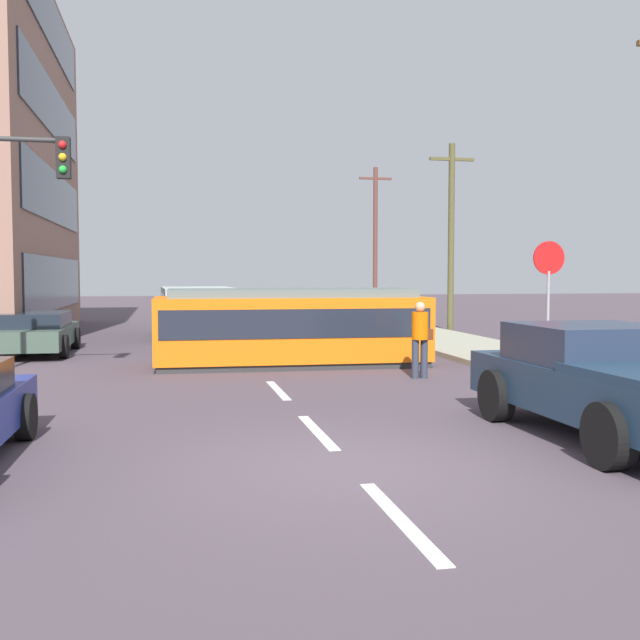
{
  "coord_description": "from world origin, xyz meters",
  "views": [
    {
      "loc": [
        -2.1,
        -8.68,
        2.29
      ],
      "look_at": [
        1.31,
        8.36,
        1.22
      ],
      "focal_mm": 42.86,
      "sensor_mm": 36.0,
      "label": 1
    }
  ],
  "objects_px": {
    "utility_pole_mid": "(451,234)",
    "utility_pole_far": "(375,238)",
    "stop_sign": "(549,277)",
    "traffic_light_mast": "(0,208)",
    "pedestrian_crossing": "(420,335)",
    "streetcar_tram": "(291,326)",
    "city_bus": "(198,308)",
    "parked_sedan_mid": "(35,332)",
    "pickup_truck_parked": "(610,381)"
  },
  "relations": [
    {
      "from": "pedestrian_crossing",
      "to": "city_bus",
      "type": "bearing_deg",
      "value": 109.64
    },
    {
      "from": "city_bus",
      "to": "traffic_light_mast",
      "type": "relative_size",
      "value": 1.05
    },
    {
      "from": "city_bus",
      "to": "traffic_light_mast",
      "type": "distance_m",
      "value": 12.43
    },
    {
      "from": "traffic_light_mast",
      "to": "utility_pole_mid",
      "type": "xyz_separation_m",
      "value": [
        14.21,
        11.83,
        0.23
      ]
    },
    {
      "from": "streetcar_tram",
      "to": "traffic_light_mast",
      "type": "xyz_separation_m",
      "value": [
        -6.32,
        -2.21,
        2.62
      ]
    },
    {
      "from": "traffic_light_mast",
      "to": "utility_pole_mid",
      "type": "distance_m",
      "value": 18.49
    },
    {
      "from": "city_bus",
      "to": "utility_pole_mid",
      "type": "height_order",
      "value": "utility_pole_mid"
    },
    {
      "from": "streetcar_tram",
      "to": "pedestrian_crossing",
      "type": "xyz_separation_m",
      "value": [
        2.38,
        -2.92,
        -0.04
      ]
    },
    {
      "from": "parked_sedan_mid",
      "to": "utility_pole_far",
      "type": "relative_size",
      "value": 0.57
    },
    {
      "from": "utility_pole_far",
      "to": "pickup_truck_parked",
      "type": "bearing_deg",
      "value": -99.47
    },
    {
      "from": "city_bus",
      "to": "parked_sedan_mid",
      "type": "height_order",
      "value": "city_bus"
    },
    {
      "from": "stop_sign",
      "to": "pickup_truck_parked",
      "type": "bearing_deg",
      "value": -111.12
    },
    {
      "from": "utility_pole_far",
      "to": "city_bus",
      "type": "bearing_deg",
      "value": -128.87
    },
    {
      "from": "stop_sign",
      "to": "utility_pole_far",
      "type": "distance_m",
      "value": 24.48
    },
    {
      "from": "streetcar_tram",
      "to": "stop_sign",
      "type": "distance_m",
      "value": 6.25
    },
    {
      "from": "pedestrian_crossing",
      "to": "parked_sedan_mid",
      "type": "xyz_separation_m",
      "value": [
        -9.09,
        6.88,
        -0.32
      ]
    },
    {
      "from": "pickup_truck_parked",
      "to": "traffic_light_mast",
      "type": "height_order",
      "value": "traffic_light_mast"
    },
    {
      "from": "pedestrian_crossing",
      "to": "utility_pole_far",
      "type": "relative_size",
      "value": 0.21
    },
    {
      "from": "utility_pole_mid",
      "to": "streetcar_tram",
      "type": "bearing_deg",
      "value": -129.36
    },
    {
      "from": "streetcar_tram",
      "to": "utility_pole_far",
      "type": "xyz_separation_m",
      "value": [
        8.13,
        21.58,
        3.21
      ]
    },
    {
      "from": "streetcar_tram",
      "to": "utility_pole_far",
      "type": "height_order",
      "value": "utility_pole_far"
    },
    {
      "from": "streetcar_tram",
      "to": "traffic_light_mast",
      "type": "relative_size",
      "value": 1.29
    },
    {
      "from": "city_bus",
      "to": "stop_sign",
      "type": "xyz_separation_m",
      "value": [
        7.44,
        -11.8,
        1.18
      ]
    },
    {
      "from": "stop_sign",
      "to": "traffic_light_mast",
      "type": "bearing_deg",
      "value": 177.75
    },
    {
      "from": "city_bus",
      "to": "stop_sign",
      "type": "bearing_deg",
      "value": -57.77
    },
    {
      "from": "utility_pole_mid",
      "to": "stop_sign",
      "type": "bearing_deg",
      "value": -100.91
    },
    {
      "from": "utility_pole_far",
      "to": "stop_sign",
      "type": "bearing_deg",
      "value": -96.14
    },
    {
      "from": "pedestrian_crossing",
      "to": "utility_pole_far",
      "type": "height_order",
      "value": "utility_pole_far"
    },
    {
      "from": "city_bus",
      "to": "pickup_truck_parked",
      "type": "height_order",
      "value": "city_bus"
    },
    {
      "from": "parked_sedan_mid",
      "to": "stop_sign",
      "type": "distance_m",
      "value": 14.0
    },
    {
      "from": "streetcar_tram",
      "to": "pedestrian_crossing",
      "type": "height_order",
      "value": "streetcar_tram"
    },
    {
      "from": "pickup_truck_parked",
      "to": "pedestrian_crossing",
      "type": "bearing_deg",
      "value": 95.55
    },
    {
      "from": "stop_sign",
      "to": "traffic_light_mast",
      "type": "xyz_separation_m",
      "value": [
        -11.84,
        0.47,
        1.41
      ]
    },
    {
      "from": "parked_sedan_mid",
      "to": "utility_pole_mid",
      "type": "xyz_separation_m",
      "value": [
        14.6,
        5.66,
        3.21
      ]
    },
    {
      "from": "pedestrian_crossing",
      "to": "traffic_light_mast",
      "type": "height_order",
      "value": "traffic_light_mast"
    },
    {
      "from": "pedestrian_crossing",
      "to": "stop_sign",
      "type": "bearing_deg",
      "value": 4.51
    },
    {
      "from": "traffic_light_mast",
      "to": "utility_pole_far",
      "type": "bearing_deg",
      "value": 58.73
    },
    {
      "from": "pedestrian_crossing",
      "to": "utility_pole_far",
      "type": "distance_m",
      "value": 25.38
    },
    {
      "from": "streetcar_tram",
      "to": "utility_pole_mid",
      "type": "xyz_separation_m",
      "value": [
        7.89,
        9.62,
        2.85
      ]
    },
    {
      "from": "pickup_truck_parked",
      "to": "utility_pole_far",
      "type": "xyz_separation_m",
      "value": [
        5.14,
        30.8,
        3.39
      ]
    },
    {
      "from": "parked_sedan_mid",
      "to": "utility_pole_mid",
      "type": "bearing_deg",
      "value": 21.19
    },
    {
      "from": "city_bus",
      "to": "traffic_light_mast",
      "type": "bearing_deg",
      "value": -111.24
    },
    {
      "from": "pedestrian_crossing",
      "to": "stop_sign",
      "type": "height_order",
      "value": "stop_sign"
    },
    {
      "from": "parked_sedan_mid",
      "to": "utility_pole_mid",
      "type": "distance_m",
      "value": 15.98
    },
    {
      "from": "utility_pole_mid",
      "to": "utility_pole_far",
      "type": "relative_size",
      "value": 0.91
    },
    {
      "from": "parked_sedan_mid",
      "to": "traffic_light_mast",
      "type": "relative_size",
      "value": 0.88
    },
    {
      "from": "city_bus",
      "to": "utility_pole_far",
      "type": "relative_size",
      "value": 0.68
    },
    {
      "from": "parked_sedan_mid",
      "to": "streetcar_tram",
      "type": "bearing_deg",
      "value": -30.57
    },
    {
      "from": "stop_sign",
      "to": "traffic_light_mast",
      "type": "relative_size",
      "value": 0.55
    },
    {
      "from": "streetcar_tram",
      "to": "city_bus",
      "type": "bearing_deg",
      "value": 101.86
    }
  ]
}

